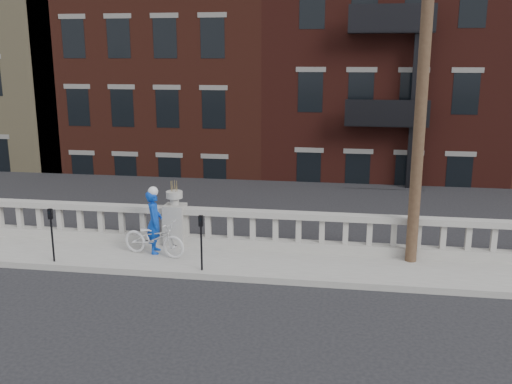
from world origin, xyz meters
TOP-DOWN VIEW (x-y plane):
  - ground at (0.00, 0.00)m, footprint 120.00×120.00m
  - sidewalk at (0.00, 3.00)m, footprint 32.00×2.20m
  - balustrade at (0.00, 3.95)m, footprint 28.00×0.34m
  - planter_pedestal at (0.00, 3.95)m, footprint 0.55×0.55m
  - lower_level at (0.56, 23.04)m, footprint 80.00×44.00m
  - utility_pole at (6.20, 3.60)m, footprint 1.60×0.28m
  - parking_meter_b at (-2.61, 2.15)m, footprint 0.10×0.09m
  - parking_meter_c at (1.19, 2.15)m, footprint 0.10×0.09m
  - bicycle at (-0.27, 2.98)m, footprint 1.86×1.02m
  - cyclist at (-0.32, 3.20)m, footprint 0.52×0.68m

SIDE VIEW (x-z plane):
  - ground at x=0.00m, z-range 0.00..0.00m
  - sidewalk at x=0.00m, z-range 0.00..0.15m
  - bicycle at x=-0.27m, z-range 0.15..1.07m
  - balustrade at x=0.00m, z-range 0.13..1.16m
  - planter_pedestal at x=0.00m, z-range -0.05..1.71m
  - cyclist at x=-0.32m, z-range 0.15..1.80m
  - parking_meter_b at x=-2.61m, z-range 0.32..1.68m
  - parking_meter_c at x=1.19m, z-range 0.32..1.68m
  - lower_level at x=0.56m, z-range -7.77..13.03m
  - utility_pole at x=6.20m, z-range 0.24..10.24m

